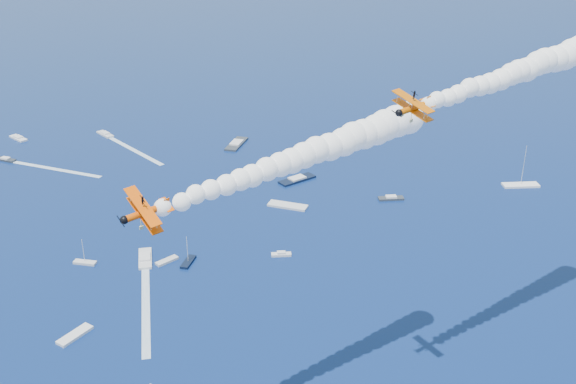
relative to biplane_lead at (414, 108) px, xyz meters
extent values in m
cube|color=silver|center=(-52.12, 63.29, -61.58)|extent=(4.15, 11.16, 0.70)
cube|color=silver|center=(-73.69, 166.08, -61.58)|extent=(7.74, 9.40, 0.70)
cube|color=#2A2F38|center=(-107.41, 143.14, -61.58)|extent=(8.18, 6.08, 0.70)
cube|color=silver|center=(-46.13, 61.27, -61.58)|extent=(6.49, 5.50, 0.70)
cube|color=#2F353F|center=(25.50, 91.67, -61.58)|extent=(8.36, 2.91, 0.70)
cube|color=silver|center=(-68.31, 63.33, -61.58)|extent=(6.57, 3.92, 0.70)
cube|color=white|center=(72.18, 96.00, -61.58)|extent=(12.54, 4.68, 0.70)
cube|color=silver|center=(-14.59, 60.43, -61.58)|extent=(5.66, 2.10, 0.70)
cube|color=#2F363F|center=(-21.36, 148.05, -61.58)|extent=(10.33, 15.58, 0.70)
cube|color=silver|center=(-8.71, 90.87, -61.58)|extent=(13.17, 9.33, 0.70)
cube|color=black|center=(-40.34, 59.88, -61.58)|extent=(4.55, 7.18, 0.70)
cube|color=black|center=(-2.74, 110.81, -61.58)|extent=(13.95, 10.49, 0.70)
cube|color=silver|center=(-14.55, 116.62, -61.58)|extent=(10.68, 13.88, 0.70)
cube|color=white|center=(-107.74, 166.00, -61.58)|extent=(8.42, 9.17, 0.70)
cube|color=white|center=(-66.29, 30.45, -61.58)|extent=(7.94, 8.52, 0.70)
cube|color=white|center=(-50.69, 38.84, -61.90)|extent=(4.21, 38.05, 0.04)
cube|color=white|center=(-60.35, 146.53, -61.90)|extent=(23.07, 32.51, 0.04)
cube|color=white|center=(-87.33, 131.98, -61.90)|extent=(34.18, 20.21, 0.04)
camera|label=1|loc=(-34.74, -103.45, 34.84)|focal=42.64mm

